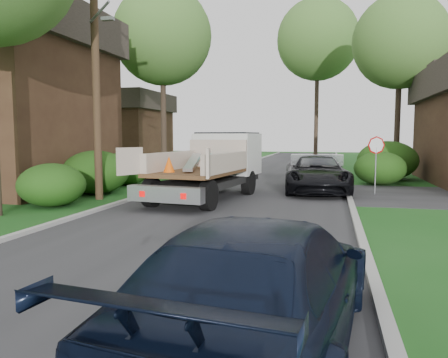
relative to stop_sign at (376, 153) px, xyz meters
name	(u,v)px	position (x,y,z in m)	size (l,w,h in m)	color
ground	(194,234)	(-5.20, -9.00, -1.78)	(120.00, 120.00, 0.00)	#174E16
road	(258,188)	(-5.20, 1.00, -1.77)	(8.00, 90.00, 0.02)	#28282B
curb_left	(176,185)	(-9.30, 1.00, -1.72)	(0.20, 90.00, 0.12)	#9E9E99
curb_right	(347,190)	(-1.10, 1.00, -1.72)	(0.20, 90.00, 0.12)	#9E9E99
stop_sign	(376,153)	(0.00, 0.00, 0.00)	(0.71, 0.32, 2.48)	slate
utility_pole	(96,66)	(-10.68, -4.02, 3.40)	(2.42, 1.25, 10.00)	#382619
house_left_far	(117,129)	(-18.70, 13.00, 1.27)	(7.56, 7.56, 6.00)	#382217
hedge_left_a	(52,185)	(-11.40, -6.00, -1.01)	(2.34, 2.34, 1.53)	#123C0D
hedge_left_b	(96,172)	(-11.70, -2.50, -0.84)	(2.86, 2.86, 1.87)	#123C0D
hedge_left_c	(126,168)	(-12.00, 1.00, -0.93)	(2.60, 2.60, 1.70)	#123C0D
hedge_right_a	(380,168)	(0.60, 4.00, -0.93)	(2.60, 2.60, 1.70)	#123C0D
hedge_right_b	(387,160)	(1.30, 7.00, -0.67)	(3.38, 3.38, 2.21)	#123C0D
tree_left_far	(162,36)	(-12.70, 8.00, 7.20)	(6.40, 6.40, 12.20)	#2D2119
tree_right_far	(400,42)	(2.30, 11.00, 6.70)	(6.00, 6.00, 11.50)	#2D2119
tree_left_back	(36,27)	(-19.20, 4.00, 7.20)	(6.00, 6.00, 12.00)	#2D2119
tree_center_far	(318,40)	(-3.20, 21.00, 9.20)	(7.20, 7.20, 14.60)	#2D2119
flatbed_truck	(216,162)	(-6.42, -2.09, -0.34)	(3.76, 7.29, 2.65)	black
black_pickup	(316,174)	(-2.45, 0.32, -0.97)	(2.69, 5.83, 1.62)	black
navy_suv	(262,283)	(-2.60, -14.53, -1.00)	(2.18, 5.37, 1.56)	black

